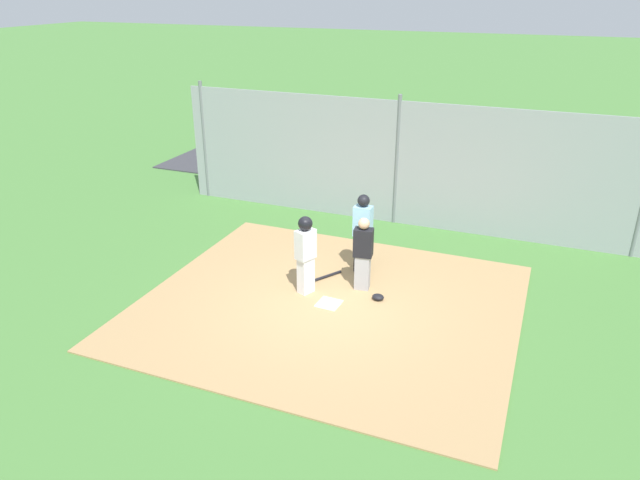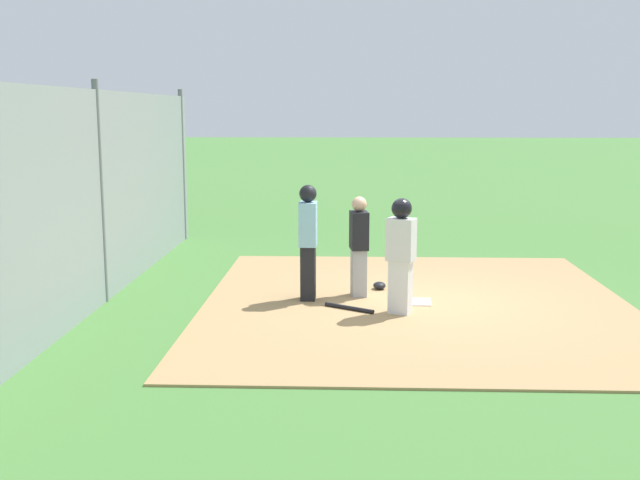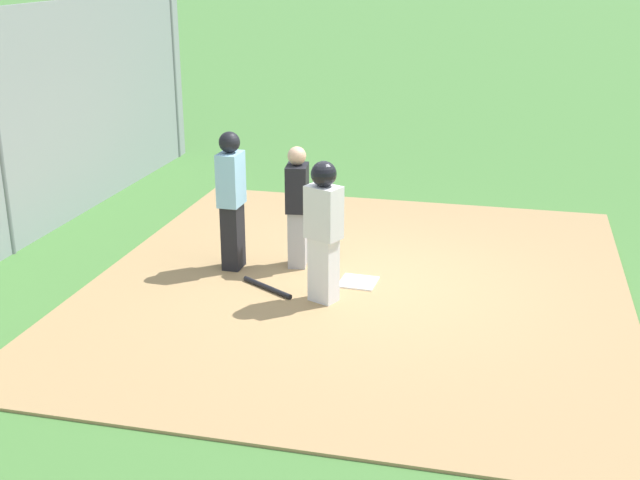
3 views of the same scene
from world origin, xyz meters
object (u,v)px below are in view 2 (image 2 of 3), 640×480
runner (401,248)px  home_plate (416,302)px  umpire (308,240)px  catcher (359,245)px  baseball_bat (349,308)px  catcher_mask (379,286)px

runner → home_plate: bearing=-1.6°
home_plate → umpire: (-0.13, -1.65, 0.92)m
home_plate → catcher: size_ratio=0.28×
runner → baseball_bat: size_ratio=2.03×
baseball_bat → home_plate: bearing=56.7°
catcher → catcher_mask: catcher is taller
baseball_bat → catcher_mask: (-1.32, 0.49, 0.03)m
home_plate → umpire: bearing=-94.6°
catcher → runner: runner is taller
baseball_bat → catcher_mask: bearing=101.4°
runner → catcher_mask: (-1.47, -0.24, -0.89)m
catcher → umpire: 0.83m
home_plate → baseball_bat: 1.12m
catcher → catcher_mask: bearing=44.7°
catcher → runner: 1.18m
runner → catcher_mask: size_ratio=6.90×
umpire → baseball_bat: (0.60, 0.63, -0.90)m
umpire → runner: umpire is taller
catcher_mask → home_plate: bearing=31.8°
runner → umpire: bearing=84.6°
home_plate → umpire: size_ratio=0.25×
runner → catcher: bearing=53.3°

